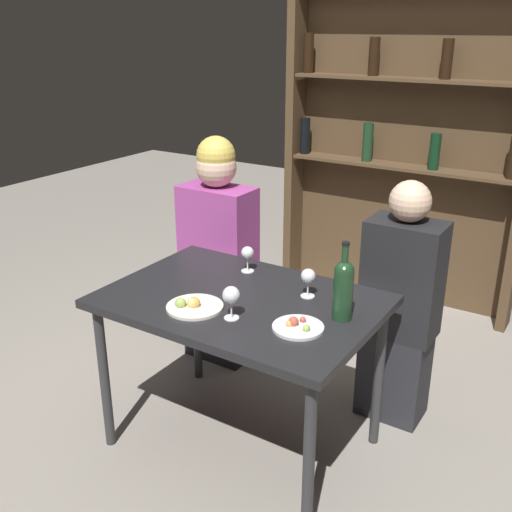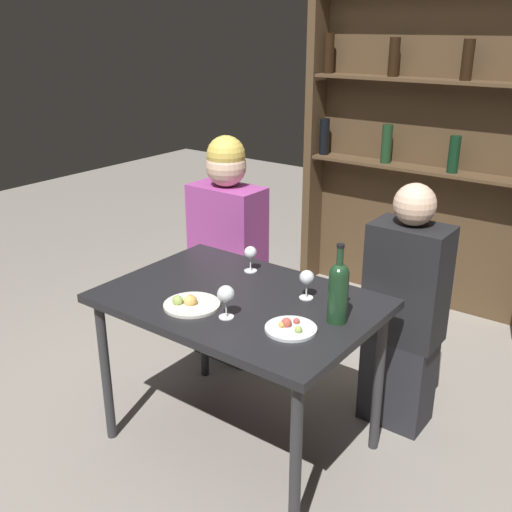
% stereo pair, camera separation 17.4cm
% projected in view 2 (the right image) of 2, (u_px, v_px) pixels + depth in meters
% --- Properties ---
extents(ground_plane, '(10.00, 10.00, 0.00)m').
position_uv_depth(ground_plane, '(241.00, 441.00, 2.79)').
color(ground_plane, gray).
extents(dining_table, '(1.14, 0.79, 0.74)m').
position_uv_depth(dining_table, '(239.00, 312.00, 2.55)').
color(dining_table, black).
rests_on(dining_table, ground_plane).
extents(wine_rack_wall, '(1.61, 0.21, 2.30)m').
position_uv_depth(wine_rack_wall, '(424.00, 131.00, 3.79)').
color(wine_rack_wall, '#4C3823').
rests_on(wine_rack_wall, ground_plane).
extents(wine_bottle, '(0.08, 0.08, 0.32)m').
position_uv_depth(wine_bottle, '(338.00, 290.00, 2.27)').
color(wine_bottle, '#19381E').
rests_on(wine_bottle, dining_table).
extents(wine_glass_0, '(0.07, 0.07, 0.14)m').
position_uv_depth(wine_glass_0, '(226.00, 295.00, 2.32)').
color(wine_glass_0, silver).
rests_on(wine_glass_0, dining_table).
extents(wine_glass_1, '(0.06, 0.06, 0.13)m').
position_uv_depth(wine_glass_1, '(307.00, 279.00, 2.48)').
color(wine_glass_1, silver).
rests_on(wine_glass_1, dining_table).
extents(wine_glass_2, '(0.06, 0.06, 0.12)m').
position_uv_depth(wine_glass_2, '(250.00, 254.00, 2.76)').
color(wine_glass_2, silver).
rests_on(wine_glass_2, dining_table).
extents(food_plate_0, '(0.23, 0.23, 0.05)m').
position_uv_depth(food_plate_0, '(190.00, 303.00, 2.44)').
color(food_plate_0, silver).
rests_on(food_plate_0, dining_table).
extents(food_plate_1, '(0.20, 0.20, 0.04)m').
position_uv_depth(food_plate_1, '(290.00, 328.00, 2.25)').
color(food_plate_1, silver).
rests_on(food_plate_1, dining_table).
extents(seated_person_left, '(0.40, 0.22, 1.28)m').
position_uv_depth(seated_person_left, '(228.00, 253.00, 3.31)').
color(seated_person_left, '#26262B').
rests_on(seated_person_left, ground_plane).
extents(seated_person_right, '(0.34, 0.22, 1.19)m').
position_uv_depth(seated_person_right, '(404.00, 316.00, 2.76)').
color(seated_person_right, '#26262B').
rests_on(seated_person_right, ground_plane).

